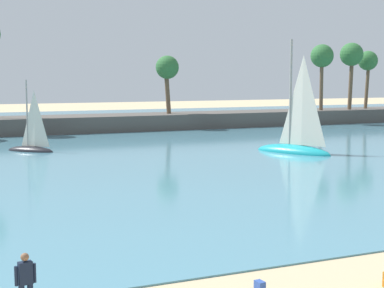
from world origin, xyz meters
name	(u,v)px	position (x,y,z in m)	size (l,w,h in m)	color
sea	(16,138)	(0.00, 52.92, 0.03)	(220.00, 88.47, 0.06)	teal
person_at_waterline	(26,283)	(-5.03, 7.87, 0.89)	(0.54, 0.25, 1.67)	#141E33
sailboat_near_shore	(295,142)	(18.92, 32.33, 0.92)	(4.60, 6.82, 9.57)	teal
sailboat_mid_bay	(31,144)	(-0.15, 41.52, 0.62)	(3.92, 3.92, 6.18)	black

